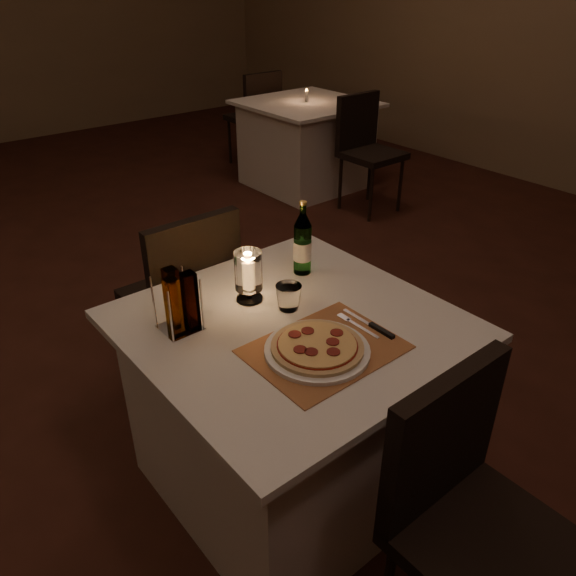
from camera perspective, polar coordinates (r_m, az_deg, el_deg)
floor at (r=2.82m, az=-11.06°, el=-9.52°), size 8.00×10.00×0.02m
main_table at (r=2.07m, az=0.36°, el=-11.96°), size 1.00×1.00×0.74m
chair_near at (r=1.63m, az=17.68°, el=-19.90°), size 0.42×0.42×0.90m
chair_far at (r=2.45m, az=-10.30°, el=-0.01°), size 0.42×0.42×0.90m
placemat at (r=1.72m, az=3.72°, el=-6.20°), size 0.45×0.34×0.00m
plate at (r=1.70m, az=2.98°, el=-6.34°), size 0.32×0.32×0.01m
pizza at (r=1.69m, az=2.99°, el=-5.89°), size 0.28×0.28×0.02m
fork at (r=1.84m, az=6.82°, el=-3.67°), size 0.02×0.18×0.00m
knife at (r=1.82m, az=8.96°, el=-4.00°), size 0.02×0.22×0.01m
tumbler at (r=1.89m, az=0.06°, el=-0.94°), size 0.09×0.09×0.09m
water_bottle at (r=2.09m, az=1.48°, el=4.42°), size 0.07×0.07×0.28m
hurricane_candle at (r=1.92m, az=-4.04°, el=1.60°), size 0.10×0.10×0.18m
cruet_caddy at (r=1.79m, az=-11.01°, el=-1.61°), size 0.12×0.12×0.21m
neighbor_table_right at (r=5.15m, az=1.82°, el=14.41°), size 1.00×1.00×0.74m
neighbor_chair_ra at (r=4.61m, az=7.85°, el=14.54°), size 0.42×0.42×0.90m
neighbor_chair_rb at (r=5.65m, az=-3.12°, el=17.61°), size 0.42×0.42×0.90m
neighbor_candle_right at (r=5.06m, az=1.90°, el=18.94°), size 0.03×0.03×0.11m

